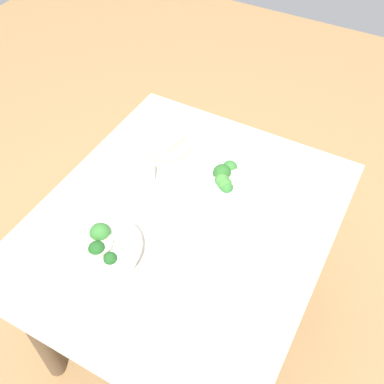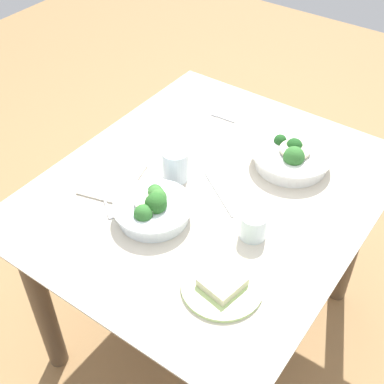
# 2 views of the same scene
# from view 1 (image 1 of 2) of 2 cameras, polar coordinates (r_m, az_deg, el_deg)

# --- Properties ---
(ground_plane) EXTENTS (6.00, 6.00, 0.00)m
(ground_plane) POSITION_cam_1_polar(r_m,az_deg,el_deg) (2.16, -0.90, -15.83)
(ground_plane) COLOR #9E7547
(dining_table) EXTENTS (1.11, 0.95, 0.74)m
(dining_table) POSITION_cam_1_polar(r_m,az_deg,el_deg) (1.64, -1.15, -6.35)
(dining_table) COLOR beige
(dining_table) RESTS_ON ground_plane
(broccoli_bowl_far) EXTENTS (0.26, 0.26, 0.10)m
(broccoli_bowl_far) POSITION_cam_1_polar(r_m,az_deg,el_deg) (1.45, -11.38, -7.04)
(broccoli_bowl_far) COLOR white
(broccoli_bowl_far) RESTS_ON dining_table
(broccoli_bowl_near) EXTENTS (0.23, 0.23, 0.10)m
(broccoli_bowl_near) POSITION_cam_1_polar(r_m,az_deg,el_deg) (1.60, 4.15, 1.38)
(broccoli_bowl_near) COLOR white
(broccoli_bowl_near) RESTS_ON dining_table
(bread_side_plate) EXTENTS (0.21, 0.21, 0.04)m
(bread_side_plate) POSITION_cam_1_polar(r_m,az_deg,el_deg) (1.79, -3.25, 6.23)
(bread_side_plate) COLOR #B7D684
(bread_side_plate) RESTS_ON dining_table
(water_glass_center) EXTENTS (0.08, 0.08, 0.08)m
(water_glass_center) POSITION_cam_1_polar(r_m,az_deg,el_deg) (1.63, -6.04, 2.40)
(water_glass_center) COLOR silver
(water_glass_center) RESTS_ON dining_table
(water_glass_side) EXTENTS (0.08, 0.08, 0.10)m
(water_glass_side) POSITION_cam_1_polar(r_m,az_deg,el_deg) (1.47, 3.03, -3.36)
(water_glass_side) COLOR silver
(water_glass_side) RESTS_ON dining_table
(fork_by_far_bowl) EXTENTS (0.02, 0.10, 0.00)m
(fork_by_far_bowl) POSITION_cam_1_polar(r_m,az_deg,el_deg) (1.32, -1.85, -16.64)
(fork_by_far_bowl) COLOR #B7B7BC
(fork_by_far_bowl) RESTS_ON dining_table
(fork_by_near_bowl) EXTENTS (0.07, 0.09, 0.00)m
(fork_by_near_bowl) POSITION_cam_1_polar(r_m,az_deg,el_deg) (1.63, 9.07, 0.13)
(fork_by_near_bowl) COLOR #B7B7BC
(fork_by_near_bowl) RESTS_ON dining_table
(table_knife_left) EXTENTS (0.13, 0.18, 0.00)m
(table_knife_left) POSITION_cam_1_polar(r_m,az_deg,el_deg) (1.55, -2.39, -2.74)
(table_knife_left) COLOR #B7B7BC
(table_knife_left) RESTS_ON dining_table
(napkin_folded_upper) EXTENTS (0.23, 0.20, 0.01)m
(napkin_folded_upper) POSITION_cam_1_polar(r_m,az_deg,el_deg) (1.55, 10.13, -3.39)
(napkin_folded_upper) COLOR #B1A997
(napkin_folded_upper) RESTS_ON dining_table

